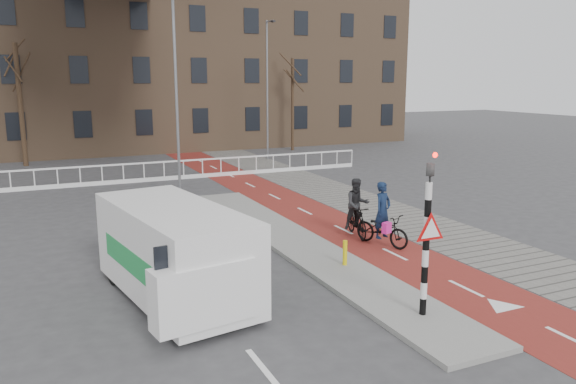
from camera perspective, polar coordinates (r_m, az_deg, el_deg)
name	(u,v)px	position (r m, az deg, el deg)	size (l,w,h in m)	color
ground	(392,285)	(14.52, 10.48, -9.23)	(120.00, 120.00, 0.00)	#38383A
bike_lane	(284,201)	(23.62, -0.44, -0.93)	(2.50, 60.00, 0.01)	maroon
sidewalk	(342,195)	(24.87, 5.46, -0.35)	(3.00, 60.00, 0.01)	slate
curb_island	(298,244)	(17.44, 1.02, -5.27)	(1.80, 16.00, 0.12)	gray
traffic_signal	(427,230)	(12.03, 13.98, -3.79)	(0.80, 0.80, 3.68)	black
bollard	(345,253)	(15.31, 5.81, -6.16)	(0.12, 0.12, 0.68)	yellow
cyclist_near	(382,224)	(17.54, 9.56, -3.25)	(1.29, 2.02, 1.99)	black
cyclist_far	(357,213)	(18.32, 7.01, -2.11)	(0.93, 1.85, 1.92)	black
van	(174,251)	(13.30, -11.46, -5.91)	(2.87, 5.41, 2.21)	white
railing	(102,179)	(28.61, -18.34, 1.29)	(28.00, 0.10, 0.99)	silver
townhouse_row	(100,39)	(43.42, -18.60, 14.52)	(46.00, 10.00, 15.90)	#7F6047
tree_mid	(21,106)	(36.27, -25.53, 7.93)	(0.29, 0.29, 7.06)	black
tree_right	(293,105)	(40.24, 0.47, 8.84)	(0.22, 0.22, 6.45)	black
streetlight_near	(176,98)	(24.64, -11.26, 9.32)	(0.12, 0.12, 8.49)	slate
streetlight_right	(267,91)	(35.70, -2.13, 10.19)	(0.12, 0.12, 8.56)	slate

